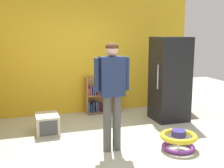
# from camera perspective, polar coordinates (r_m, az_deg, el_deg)

# --- Properties ---
(ground_plane) EXTENTS (12.00, 12.00, 0.00)m
(ground_plane) POSITION_cam_1_polar(r_m,az_deg,el_deg) (4.85, 0.59, -12.62)
(ground_plane) COLOR beige
(ground_plane) RESTS_ON ground
(back_wall) EXTENTS (5.20, 0.06, 2.70)m
(back_wall) POSITION_cam_1_polar(r_m,az_deg,el_deg) (6.74, -5.57, 5.72)
(back_wall) COLOR gold
(back_wall) RESTS_ON ground
(refrigerator) EXTENTS (0.73, 0.68, 1.78)m
(refrigerator) POSITION_cam_1_polar(r_m,az_deg,el_deg) (6.27, 11.33, 0.98)
(refrigerator) COLOR black
(refrigerator) RESTS_ON ground
(bookshelf) EXTENTS (0.80, 0.28, 0.85)m
(bookshelf) POSITION_cam_1_polar(r_m,az_deg,el_deg) (6.78, -2.40, -2.67)
(bookshelf) COLOR #AA7343
(bookshelf) RESTS_ON ground
(standing_person) EXTENTS (0.57, 0.22, 1.73)m
(standing_person) POSITION_cam_1_polar(r_m,az_deg,el_deg) (4.48, -0.01, -0.63)
(standing_person) COLOR #51514F
(standing_person) RESTS_ON ground
(baby_walker) EXTENTS (0.60, 0.60, 0.32)m
(baby_walker) POSITION_cam_1_polar(r_m,az_deg,el_deg) (4.89, 13.00, -10.70)
(baby_walker) COLOR purple
(baby_walker) RESTS_ON ground
(pet_carrier) EXTENTS (0.42, 0.55, 0.36)m
(pet_carrier) POSITION_cam_1_polar(r_m,az_deg,el_deg) (5.60, -12.67, -7.70)
(pet_carrier) COLOR beige
(pet_carrier) RESTS_ON ground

